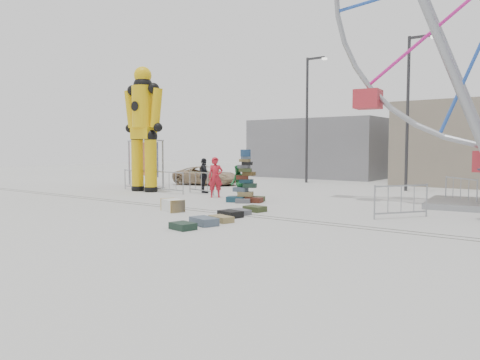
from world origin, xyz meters
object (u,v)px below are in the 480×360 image
Objects in this scene: barricade_dummy_c at (201,183)px; parked_suv at (206,176)px; lamp_post_right at (410,105)px; crash_test_dummy at (143,124)px; lamp_post_left at (308,113)px; barricade_dummy_b at (169,182)px; suitcase_tower at (246,187)px; pedestrian_red at (216,177)px; barricade_wheel_back at (461,191)px; barricade_dummy_a at (136,180)px; pedestrian_black at (204,176)px; steamer_trunk at (173,205)px; barricade_wheel_front at (401,201)px; banner_scaffold at (145,152)px; pedestrian_green at (238,183)px.

parked_suv is (-3.46, 4.38, 0.01)m from barricade_dummy_c.
lamp_post_right reaches higher than crash_test_dummy.
barricade_dummy_b is (-2.18, -10.34, -3.93)m from lamp_post_left.
suitcase_tower is 1.19× the size of pedestrian_red.
crash_test_dummy is at bearing -110.32° from lamp_post_left.
lamp_post_right reaches higher than parked_suv.
barricade_dummy_a is at bearing -122.61° from barricade_wheel_back.
lamp_post_right reaches higher than pedestrian_black.
lamp_post_left is 4.00× the size of barricade_wheel_back.
barricade_dummy_b is at bearing 157.58° from steamer_trunk.
crash_test_dummy is at bearing 119.63° from barricade_wheel_front.
banner_scaffold reaches higher than barricade_dummy_b.
barricade_dummy_b is 1.14× the size of pedestrian_black.
pedestrian_red is (1.59, -0.83, 0.37)m from barricade_dummy_c.
barricade_dummy_c is (1.53, 0.69, 0.00)m from barricade_dummy_b.
lamp_post_left is 5.20× the size of pedestrian_green.
barricade_dummy_a is at bearing -155.52° from pedestrian_green.
barricade_dummy_b is 13.20m from barricade_wheel_back.
pedestrian_red is at bearing -125.56° from lamp_post_right.
pedestrian_green is (-0.15, 4.08, 0.55)m from steamer_trunk.
crash_test_dummy is at bearing 136.11° from pedestrian_red.
barricade_wheel_front is (7.06, 3.28, 0.34)m from steamer_trunk.
steamer_trunk is 4.91m from pedestrian_red.
lamp_post_left is 12.11m from suitcase_tower.
lamp_post_left reaches higher than barricade_wheel_back.
pedestrian_red is (0.94, -10.48, -3.56)m from lamp_post_left.
barricade_dummy_a is 1.08× the size of pedestrian_red.
pedestrian_red is at bearing 1.90° from barricade_dummy_a.
lamp_post_right is at bearing 10.73° from pedestrian_red.
barricade_dummy_a is 1.14× the size of pedestrian_black.
barricade_dummy_c is (-3.36, 5.35, 0.34)m from steamer_trunk.
barricade_dummy_c is (-7.65, -7.65, -3.93)m from lamp_post_right.
steamer_trunk is at bearing -112.43° from pedestrian_red.
parked_suv is at bearing 146.24° from steamer_trunk.
banner_scaffold reaches higher than barricade_wheel_front.
barricade_dummy_b is 1.08× the size of pedestrian_red.
banner_scaffold is 5.62m from pedestrian_black.
pedestrian_green is at bearing -76.82° from lamp_post_left.
barricade_dummy_c is at bearing -121.00° from barricade_wheel_back.
barricade_dummy_a is at bearing -179.44° from barricade_dummy_b.
barricade_wheel_back is at bearing 8.92° from suitcase_tower.
parked_suv is at bearing -15.09° from pedestrian_black.
barricade_wheel_front is 1.08× the size of pedestrian_red.
crash_test_dummy is at bearing -173.40° from barricade_dummy_b.
pedestrian_black is (-3.93, 1.85, 0.26)m from suitcase_tower.
barricade_wheel_front is (16.05, -3.50, -1.48)m from banner_scaffold.
barricade_dummy_b is (1.69, 0.12, -2.93)m from crash_test_dummy.
barricade_dummy_a and barricade_dummy_c have the same top height.
lamp_post_left is 9.93m from pedestrian_black.
lamp_post_left is 11.96m from barricade_dummy_a.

